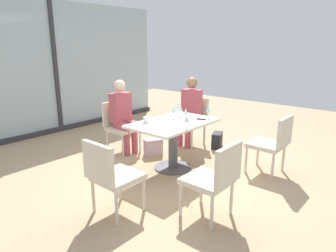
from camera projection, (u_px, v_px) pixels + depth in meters
ground_plane at (173, 168)px, 4.63m from camera, size 12.00×12.00×0.00m
window_wall_backdrop at (56, 75)px, 6.32m from camera, size 5.49×0.10×2.70m
dining_table_main at (173, 134)px, 4.49m from camera, size 1.28×0.83×0.73m
chair_near_window at (119, 124)px, 5.26m from camera, size 0.46×0.51×0.87m
chair_far_right at (193, 118)px, 5.65m from camera, size 0.50×0.46×0.87m
chair_front_right at (273, 141)px, 4.31m from camera, size 0.46×0.50×0.87m
chair_front_left at (215, 176)px, 3.17m from camera, size 0.46×0.50×0.87m
chair_side_end at (110, 173)px, 3.24m from camera, size 0.50×0.46×0.87m
person_near_window at (123, 113)px, 5.14m from camera, size 0.34×0.39×1.26m
person_far_right at (190, 108)px, 5.52m from camera, size 0.39×0.34×1.26m
wine_glass_0 at (208, 110)px, 4.65m from camera, size 0.07×0.07×0.18m
wine_glass_1 at (180, 108)px, 4.74m from camera, size 0.07×0.07×0.18m
wine_glass_2 at (186, 112)px, 4.50m from camera, size 0.07×0.07×0.18m
wine_glass_3 at (174, 110)px, 4.62m from camera, size 0.07×0.07×0.18m
wine_glass_4 at (187, 119)px, 4.08m from camera, size 0.07×0.07×0.18m
wine_glass_5 at (178, 106)px, 4.92m from camera, size 0.07×0.07×0.18m
coffee_cup at (146, 120)px, 4.37m from camera, size 0.08×0.08×0.09m
cell_phone_on_table at (201, 119)px, 4.58m from camera, size 0.12×0.16×0.01m
handbag_0 at (153, 147)px, 5.15m from camera, size 0.34×0.28×0.28m
handbag_1 at (217, 140)px, 5.51m from camera, size 0.34×0.26×0.28m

